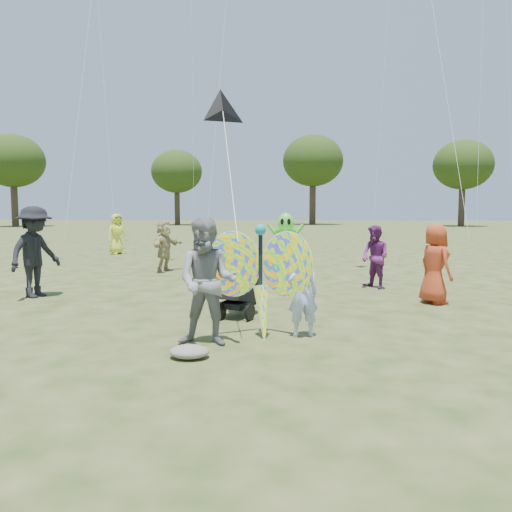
% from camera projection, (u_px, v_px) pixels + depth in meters
% --- Properties ---
extents(ground, '(160.00, 160.00, 0.00)m').
position_uv_depth(ground, '(261.00, 353.00, 6.36)').
color(ground, '#51592B').
rests_on(ground, ground).
extents(child_girl, '(0.50, 0.39, 1.23)m').
position_uv_depth(child_girl, '(303.00, 294.00, 7.11)').
color(child_girl, '#A5B8EA').
rests_on(child_girl, ground).
extents(adult_man, '(0.87, 0.70, 1.72)m').
position_uv_depth(adult_man, '(207.00, 282.00, 6.66)').
color(adult_man, gray).
rests_on(adult_man, ground).
extents(grey_bag, '(0.50, 0.41, 0.16)m').
position_uv_depth(grey_bag, '(189.00, 352.00, 6.13)').
color(grey_bag, slate).
rests_on(grey_bag, ground).
extents(crowd_a, '(0.77, 0.89, 1.54)m').
position_uv_depth(crowd_a, '(435.00, 264.00, 9.63)').
color(crowd_a, '#AD391B').
rests_on(crowd_a, ground).
extents(crowd_b, '(1.05, 1.38, 1.89)m').
position_uv_depth(crowd_b, '(35.00, 252.00, 10.32)').
color(crowd_b, black).
rests_on(crowd_b, ground).
extents(crowd_d, '(0.84, 1.47, 1.52)m').
position_uv_depth(crowd_d, '(164.00, 246.00, 14.65)').
color(crowd_d, tan).
rests_on(crowd_d, ground).
extents(crowd_e, '(0.87, 0.90, 1.46)m').
position_uv_depth(crowd_e, '(375.00, 257.00, 11.50)').
color(crowd_e, '#662263').
rests_on(crowd_e, ground).
extents(crowd_g, '(0.92, 0.96, 1.66)m').
position_uv_depth(crowd_g, '(117.00, 234.00, 20.35)').
color(crowd_g, '#D2DE34').
rests_on(crowd_g, ground).
extents(jogging_stroller, '(0.74, 1.13, 1.09)m').
position_uv_depth(jogging_stroller, '(238.00, 280.00, 8.54)').
color(jogging_stroller, black).
rests_on(jogging_stroller, ground).
extents(butterfly_kite, '(1.74, 0.75, 1.82)m').
position_uv_depth(butterfly_kite, '(261.00, 279.00, 7.11)').
color(butterfly_kite, '#FC2757').
rests_on(butterfly_kite, ground).
extents(delta_kite_rig, '(0.99, 2.54, 2.58)m').
position_uv_depth(delta_kite_rig, '(223.00, 111.00, 8.70)').
color(delta_kite_rig, black).
rests_on(delta_kite_rig, ground).
extents(alien_kite, '(1.12, 0.69, 1.74)m').
position_uv_depth(alien_kite, '(286.00, 241.00, 13.56)').
color(alien_kite, '#4EDF34').
rests_on(alien_kite, ground).
extents(tree_line, '(91.78, 33.60, 10.79)m').
position_uv_depth(tree_line, '(332.00, 159.00, 50.03)').
color(tree_line, '#3A2D21').
rests_on(tree_line, ground).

